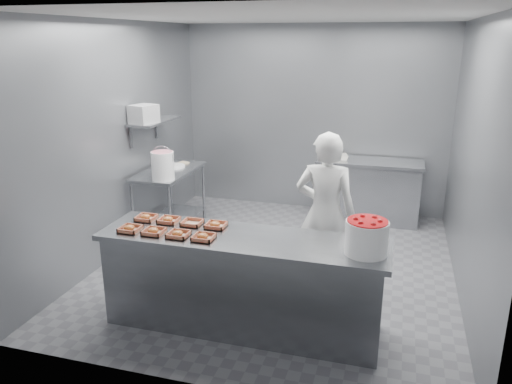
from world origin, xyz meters
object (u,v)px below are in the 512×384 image
(glaze_bucket, at_px, (163,165))
(back_counter, at_px, (368,190))
(tray_3, at_px, (203,237))
(tray_5, at_px, (169,220))
(tray_6, at_px, (192,223))
(tray_1, at_px, (154,231))
(strawberry_tub, at_px, (367,236))
(tray_7, at_px, (216,225))
(appliance, at_px, (144,114))
(worker, at_px, (325,213))
(tray_4, at_px, (146,217))
(service_counter, at_px, (243,282))
(tray_0, at_px, (130,229))
(prep_table, at_px, (170,192))
(tray_2, at_px, (178,234))

(glaze_bucket, bearing_deg, back_counter, 35.83)
(tray_3, xyz_separation_m, tray_5, (-0.48, 0.31, 0.00))
(back_counter, xyz_separation_m, tray_6, (-1.44, -3.10, 0.47))
(back_counter, xyz_separation_m, tray_5, (-1.69, -3.10, 0.47))
(tray_1, relative_size, strawberry_tub, 0.54)
(tray_7, distance_m, appliance, 2.28)
(worker, height_order, strawberry_tub, worker)
(tray_4, bearing_deg, glaze_bucket, 109.56)
(service_counter, relative_size, appliance, 8.53)
(tray_0, distance_m, glaze_bucket, 1.74)
(prep_table, height_order, glaze_bucket, glaze_bucket)
(service_counter, distance_m, appliance, 2.76)
(prep_table, height_order, strawberry_tub, strawberry_tub)
(tray_3, xyz_separation_m, tray_6, (-0.24, 0.31, -0.00))
(back_counter, distance_m, worker, 2.34)
(prep_table, relative_size, glaze_bucket, 2.80)
(service_counter, height_order, strawberry_tub, strawberry_tub)
(back_counter, bearing_deg, tray_1, -116.38)
(tray_4, bearing_deg, worker, 26.57)
(glaze_bucket, xyz_separation_m, appliance, (-0.31, 0.17, 0.59))
(tray_0, xyz_separation_m, tray_5, (0.24, 0.31, 0.00))
(tray_3, relative_size, appliance, 0.61)
(appliance, bearing_deg, service_counter, -27.25)
(back_counter, relative_size, strawberry_tub, 4.29)
(back_counter, height_order, tray_2, tray_2)
(worker, xyz_separation_m, glaze_bucket, (-2.11, 0.55, 0.23))
(worker, height_order, glaze_bucket, worker)
(prep_table, height_order, tray_6, tray_6)
(back_counter, bearing_deg, tray_4, -121.90)
(strawberry_tub, bearing_deg, worker, 115.21)
(tray_2, xyz_separation_m, tray_7, (0.24, 0.31, 0.00))
(tray_1, xyz_separation_m, tray_4, (-0.24, 0.31, 0.00))
(back_counter, height_order, tray_1, tray_1)
(tray_7, distance_m, worker, 1.22)
(tray_0, relative_size, tray_1, 1.00)
(back_counter, xyz_separation_m, tray_3, (-1.21, -3.40, 0.47))
(appliance, bearing_deg, tray_1, -45.15)
(tray_4, distance_m, appliance, 1.88)
(tray_6, xyz_separation_m, tray_7, (0.24, -0.00, 0.00))
(tray_0, distance_m, tray_1, 0.24)
(tray_2, bearing_deg, glaze_bucket, 120.06)
(prep_table, distance_m, back_counter, 2.87)
(prep_table, xyz_separation_m, glaze_bucket, (0.14, -0.44, 0.49))
(tray_4, height_order, tray_6, tray_4)
(tray_7, height_order, worker, worker)
(service_counter, xyz_separation_m, worker, (0.60, 0.96, 0.40))
(tray_5, bearing_deg, service_counter, -10.97)
(tray_0, height_order, tray_1, same)
(tray_0, xyz_separation_m, worker, (1.62, 1.12, -0.07))
(tray_2, relative_size, tray_6, 1.00)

